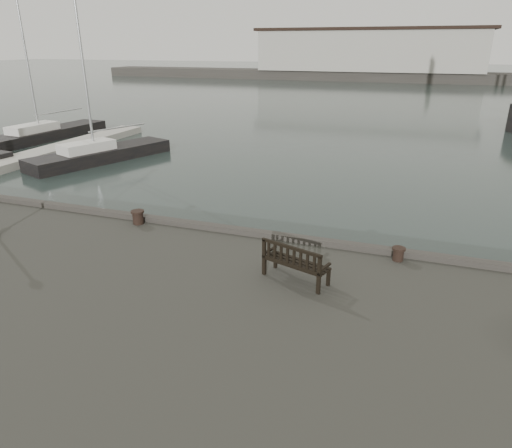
% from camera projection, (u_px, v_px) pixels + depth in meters
% --- Properties ---
extents(ground, '(400.00, 400.00, 0.00)m').
position_uv_depth(ground, '(269.00, 279.00, 14.99)').
color(ground, black).
rests_on(ground, ground).
extents(pontoon, '(2.00, 24.00, 0.50)m').
position_uv_depth(pontoon, '(27.00, 158.00, 29.89)').
color(pontoon, '#9A998F').
rests_on(pontoon, ground).
extents(breakwater, '(140.00, 9.50, 12.20)m').
position_uv_depth(breakwater, '(384.00, 60.00, 95.53)').
color(breakwater, '#383530').
rests_on(breakwater, ground).
extents(bench, '(1.83, 1.11, 1.00)m').
position_uv_depth(bench, '(295.00, 269.00, 11.56)').
color(bench, black).
rests_on(bench, quay).
extents(bollard_left, '(0.58, 0.58, 0.46)m').
position_uv_depth(bollard_left, '(138.00, 217.00, 15.29)').
color(bollard_left, black).
rests_on(bollard_left, quay).
extents(bollard_right, '(0.44, 0.44, 0.39)m').
position_uv_depth(bollard_right, '(398.00, 254.00, 12.69)').
color(bollard_right, black).
rests_on(bollard_right, quay).
extents(yacht_b, '(3.34, 11.51, 14.81)m').
position_uv_depth(yacht_b, '(46.00, 136.00, 37.12)').
color(yacht_b, black).
rests_on(yacht_b, ground).
extents(yacht_c, '(5.50, 9.95, 13.08)m').
position_uv_depth(yacht_c, '(102.00, 157.00, 30.24)').
color(yacht_c, black).
rests_on(yacht_c, ground).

